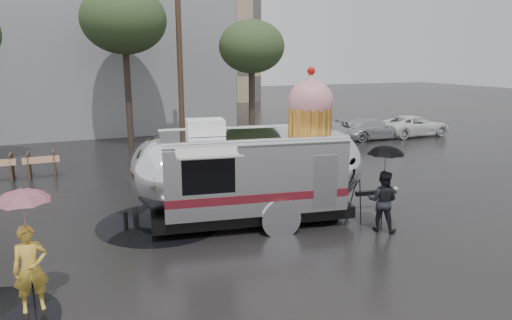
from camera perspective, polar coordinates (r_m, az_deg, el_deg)
name	(u,v)px	position (r m, az deg, el deg)	size (l,w,h in m)	color
ground	(223,263)	(10.65, -4.12, -12.66)	(120.00, 120.00, 0.00)	black
puddles	(139,245)	(11.85, -14.45, -10.31)	(12.39, 8.64, 0.01)	black
grey_building	(41,26)	(33.21, -25.24, 14.88)	(22.00, 12.00, 13.00)	slate
utility_pole	(180,56)	(23.79, -9.52, 12.68)	(1.60, 0.28, 9.00)	#473323
tree_mid	(124,20)	(24.39, -16.20, 16.41)	(4.20, 4.20, 8.03)	#382D26
tree_right	(252,47)	(23.91, -0.55, 13.89)	(3.36, 3.36, 6.42)	#382D26
parked_cars	(354,128)	(26.09, 12.20, 3.95)	(13.20, 1.90, 1.50)	silver
airstream_trailer	(253,168)	(12.73, -0.38, -1.01)	(8.08, 3.48, 4.39)	silver
person_left	(30,269)	(9.42, -26.36, -12.09)	(0.59, 0.39, 1.63)	gold
umbrella_pink	(23,209)	(9.03, -27.06, -5.51)	(1.17, 1.17, 2.35)	#D38291
person_right	(383,201)	(12.63, 15.55, -4.96)	(0.79, 0.44, 1.65)	black
umbrella_black	(385,160)	(12.35, 15.86, 0.04)	(1.19, 1.19, 2.36)	black
tripod	(352,196)	(12.95, 11.95, -4.39)	(0.56, 0.56, 1.40)	black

